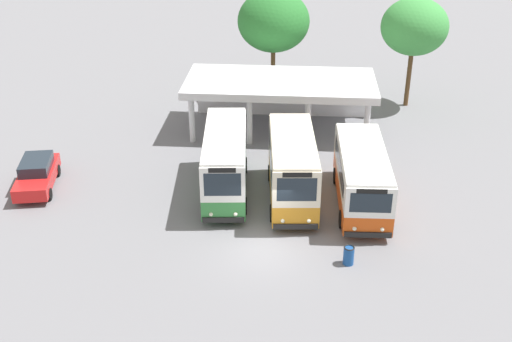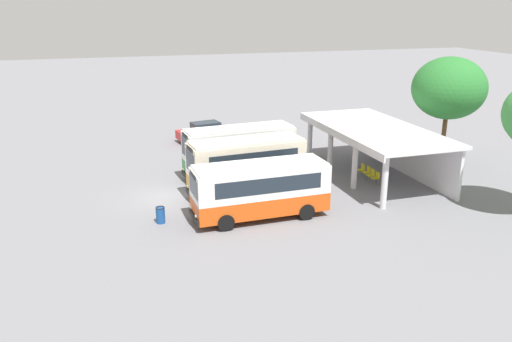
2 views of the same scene
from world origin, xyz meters
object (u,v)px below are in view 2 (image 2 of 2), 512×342
at_px(city_bus_nearest_orange, 239,150).
at_px(waiting_chair_middle_seat, 371,174).
at_px(waiting_chair_end_by_column, 361,169).
at_px(parked_car_flank, 204,131).
at_px(waiting_chair_fourth_seat, 376,177).
at_px(city_bus_middle_cream, 260,188).
at_px(waiting_chair_second_from_end, 367,171).
at_px(city_bus_second_in_row, 246,165).
at_px(litter_bin_apron, 160,215).

bearing_deg(city_bus_nearest_orange, waiting_chair_middle_seat, 66.10).
bearing_deg(waiting_chair_end_by_column, parked_car_flank, -146.85).
bearing_deg(waiting_chair_fourth_seat, city_bus_middle_cream, -71.62).
bearing_deg(parked_car_flank, waiting_chair_second_from_end, 32.19).
xyz_separation_m(city_bus_middle_cream, parked_car_flank, (-17.34, 0.56, -0.87)).
xyz_separation_m(city_bus_second_in_row, city_bus_middle_cream, (3.55, -0.26, -0.23)).
height_order(city_bus_middle_cream, parked_car_flank, city_bus_middle_cream).
height_order(parked_car_flank, waiting_chair_fourth_seat, parked_car_flank).
xyz_separation_m(city_bus_middle_cream, waiting_chair_second_from_end, (-4.16, 8.86, -1.18)).
bearing_deg(city_bus_middle_cream, parked_car_flank, 178.13).
distance_m(city_bus_second_in_row, waiting_chair_middle_seat, 8.67).
distance_m(city_bus_nearest_orange, waiting_chair_fourth_seat, 9.12).
bearing_deg(waiting_chair_middle_seat, parked_car_flank, -149.12).
xyz_separation_m(city_bus_nearest_orange, parked_car_flank, (-10.25, -0.25, -1.06)).
xyz_separation_m(waiting_chair_end_by_column, waiting_chair_fourth_seat, (1.86, 0.04, 0.00)).
height_order(waiting_chair_fourth_seat, litter_bin_apron, litter_bin_apron).
distance_m(city_bus_second_in_row, parked_car_flank, 13.84).
bearing_deg(litter_bin_apron, waiting_chair_end_by_column, 105.51).
bearing_deg(waiting_chair_fourth_seat, waiting_chair_second_from_end, 177.84).
relative_size(waiting_chair_second_from_end, litter_bin_apron, 0.96).
distance_m(city_bus_nearest_orange, waiting_chair_second_from_end, 8.67).
distance_m(parked_car_flank, waiting_chair_fourth_seat, 16.61).
height_order(city_bus_nearest_orange, waiting_chair_end_by_column, city_bus_nearest_orange).
distance_m(city_bus_middle_cream, waiting_chair_middle_seat, 9.57).
distance_m(waiting_chair_fourth_seat, litter_bin_apron, 14.26).
height_order(city_bus_second_in_row, parked_car_flank, city_bus_second_in_row).
bearing_deg(waiting_chair_second_from_end, city_bus_second_in_row, -85.89).
height_order(waiting_chair_middle_seat, waiting_chair_fourth_seat, same).
bearing_deg(city_bus_middle_cream, city_bus_second_in_row, 175.81).
xyz_separation_m(waiting_chair_second_from_end, waiting_chair_middle_seat, (0.62, -0.04, 0.00)).
relative_size(waiting_chair_middle_seat, waiting_chair_fourth_seat, 1.00).
xyz_separation_m(waiting_chair_end_by_column, waiting_chair_middle_seat, (1.24, 0.05, 0.00)).
xyz_separation_m(waiting_chair_second_from_end, waiting_chair_fourth_seat, (1.24, -0.05, 0.00)).
bearing_deg(waiting_chair_second_from_end, city_bus_nearest_orange, -110.00).
distance_m(city_bus_second_in_row, litter_bin_apron, 6.34).
bearing_deg(waiting_chair_middle_seat, waiting_chair_second_from_end, 176.00).
xyz_separation_m(city_bus_nearest_orange, city_bus_second_in_row, (3.55, -0.55, 0.04)).
xyz_separation_m(waiting_chair_end_by_column, waiting_chair_second_from_end, (0.62, 0.09, 0.00)).
bearing_deg(waiting_chair_end_by_column, waiting_chair_fourth_seat, 1.39).
height_order(waiting_chair_end_by_column, litter_bin_apron, litter_bin_apron).
bearing_deg(city_bus_second_in_row, city_bus_middle_cream, -4.19).
distance_m(parked_car_flank, waiting_chair_end_by_column, 15.00).
height_order(waiting_chair_end_by_column, waiting_chair_middle_seat, same).
bearing_deg(waiting_chair_fourth_seat, city_bus_nearest_orange, -117.51).
bearing_deg(parked_car_flank, city_bus_nearest_orange, 1.38).
bearing_deg(waiting_chair_middle_seat, city_bus_middle_cream, -68.09).
height_order(parked_car_flank, litter_bin_apron, parked_car_flank).
bearing_deg(waiting_chair_end_by_column, city_bus_second_in_row, -81.73).
bearing_deg(waiting_chair_fourth_seat, parked_car_flank, -150.22).
relative_size(parked_car_flank, waiting_chair_second_from_end, 5.41).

